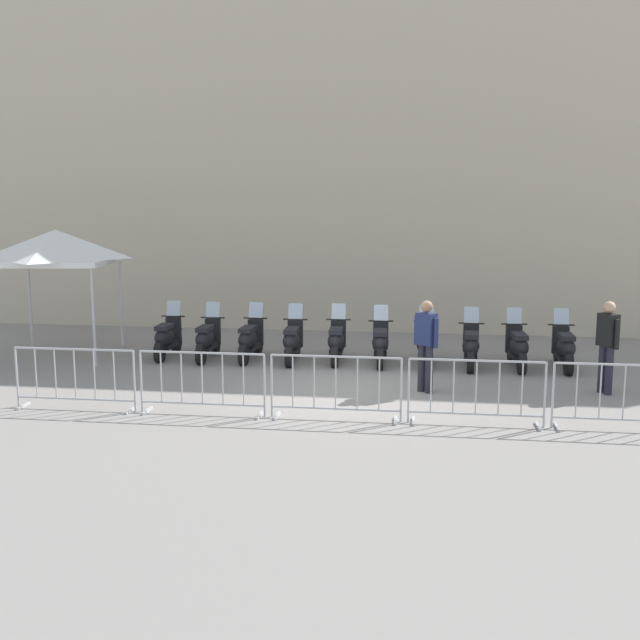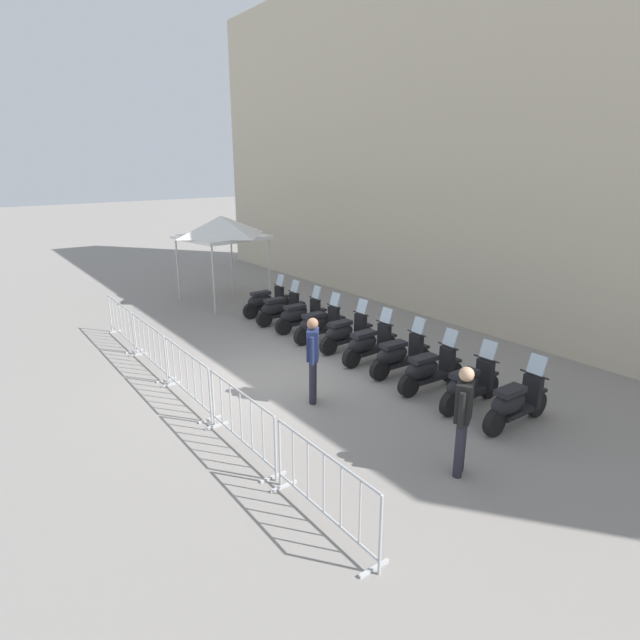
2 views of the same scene
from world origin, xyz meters
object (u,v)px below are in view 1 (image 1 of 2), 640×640
Objects in this scene: motorcycle_8 at (514,348)px; barrier_segment_1 at (199,384)px; motorcycle_2 at (247,340)px; motorcycle_0 at (164,338)px; motorcycle_1 at (204,340)px; motorcycle_6 at (422,345)px; barrier_segment_4 at (620,398)px; officer_mid_plaza at (423,341)px; canopy_tent at (53,247)px; barrier_segment_3 at (473,393)px; motorcycle_9 at (561,348)px; barrier_segment_2 at (333,388)px; motorcycle_5 at (377,344)px; barrier_segment_0 at (72,379)px; officer_near_row_end at (604,341)px; motorcycle_7 at (468,347)px; motorcycle_3 at (289,342)px; motorcycle_4 at (334,342)px.

barrier_segment_1 is (-6.18, -3.43, 0.07)m from motorcycle_8.
motorcycle_2 is 1.00× the size of motorcycle_8.
motorcycle_1 is (0.95, -0.22, 0.00)m from motorcycle_0.
barrier_segment_4 is (2.41, -4.69, 0.07)m from motorcycle_6.
officer_mid_plaza is at bearing 20.35° from barrier_segment_1.
officer_mid_plaza reaches higher than motorcycle_8.
canopy_tent is at bearing 176.58° from motorcycle_0.
motorcycle_0 is 1.00× the size of motorcycle_6.
motorcycle_1 reaches higher than barrier_segment_3.
motorcycle_8 and motorcycle_9 have the same top height.
officer_mid_plaza reaches higher than barrier_segment_2.
motorcycle_8 is 3.04m from officer_mid_plaza.
motorcycle_5 is 5.08m from barrier_segment_1.
motorcycle_8 is (5.79, -0.85, 0.00)m from motorcycle_2.
officer_mid_plaza reaches higher than barrier_segment_3.
canopy_tent is (-1.77, 4.41, 1.99)m from barrier_segment_0.
motorcycle_7 is at bearing 133.30° from officer_near_row_end.
barrier_segment_0 is (-5.51, -3.56, 0.07)m from motorcycle_5.
barrier_segment_2 is (4.44, -0.61, 0.00)m from barrier_segment_0.
motorcycle_2 is 0.80× the size of barrier_segment_3.
barrier_segment_3 is (5.02, -4.96, 0.07)m from motorcycle_1.
motorcycle_1 is 0.59× the size of canopy_tent.
motorcycle_0 is 1.00× the size of motorcycle_8.
motorcycle_1 and motorcycle_9 have the same top height.
barrier_segment_0 is 1.00× the size of barrier_segment_3.
barrier_segment_4 is at bearing -7.83° from barrier_segment_2.
motorcycle_6 is 5.27m from barrier_segment_4.
motorcycle_9 is 9.85m from barrier_segment_0.
barrier_segment_1 is (-0.39, -4.28, 0.07)m from motorcycle_2.
motorcycle_3 is 1.00× the size of officer_near_row_end.
barrier_segment_1 is (-1.36, -4.09, 0.07)m from motorcycle_3.
motorcycle_5 is at bearing -8.19° from motorcycle_2.
canopy_tent is (-7.28, 0.85, 2.06)m from motorcycle_5.
motorcycle_4 is 1.00× the size of officer_mid_plaza.
barrier_segment_2 is at bearing -91.49° from motorcycle_4.
motorcycle_3 is at bearing -9.43° from motorcycle_0.
motorcycle_2 is 2.93m from motorcycle_5.
motorcycle_0 is 4.87m from motorcycle_5.
motorcycle_5 is (1.94, -0.22, 0.00)m from motorcycle_3.
barrier_segment_4 is at bearing -83.61° from motorcycle_8.
canopy_tent reaches higher than officer_near_row_end.
motorcycle_2 is 4.76m from barrier_segment_0.
motorcycle_2 is 0.80× the size of barrier_segment_2.
motorcycle_4 is at bearing 170.51° from motorcycle_8.
barrier_segment_2 is (-2.98, -3.85, 0.07)m from motorcycle_7.
motorcycle_5 is at bearing 32.87° from barrier_segment_0.
motorcycle_6 is at bearing 63.50° from barrier_segment_2.
barrier_segment_0 is 1.00× the size of barrier_segment_4.
motorcycle_2 is 1.00× the size of motorcycle_5.
barrier_segment_4 is at bearing -36.04° from motorcycle_1.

